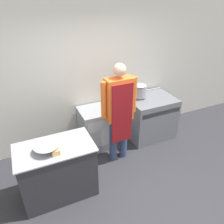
% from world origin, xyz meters
% --- Properties ---
extents(ground_plane, '(14.00, 14.00, 0.00)m').
position_xyz_m(ground_plane, '(0.00, 0.00, 0.00)').
color(ground_plane, '#2D2D33').
extents(wall_back, '(8.00, 0.05, 2.70)m').
position_xyz_m(wall_back, '(0.00, 1.87, 1.35)').
color(wall_back, silver).
rests_on(wall_back, ground_plane).
extents(prep_counter, '(1.11, 0.65, 0.88)m').
position_xyz_m(prep_counter, '(-1.03, 0.64, 0.44)').
color(prep_counter, '#2D2D33').
rests_on(prep_counter, ground_plane).
extents(stove, '(0.95, 0.76, 0.91)m').
position_xyz_m(stove, '(1.11, 1.41, 0.44)').
color(stove, slate).
rests_on(stove, ground_plane).
extents(fridge_unit, '(0.59, 0.58, 0.82)m').
position_xyz_m(fridge_unit, '(-0.08, 1.53, 0.41)').
color(fridge_unit, '#93999E').
rests_on(fridge_unit, ground_plane).
extents(person_cook, '(0.64, 0.24, 1.84)m').
position_xyz_m(person_cook, '(0.17, 1.00, 1.05)').
color(person_cook, '#38476B').
rests_on(person_cook, ground_plane).
extents(mixing_bowl, '(0.36, 0.36, 0.11)m').
position_xyz_m(mixing_bowl, '(-1.12, 0.58, 0.94)').
color(mixing_bowl, '#9EA0A8').
rests_on(mixing_bowl, prep_counter).
extents(plastic_tub, '(0.11, 0.11, 0.08)m').
position_xyz_m(plastic_tub, '(-1.03, 0.48, 0.92)').
color(plastic_tub, '#D8B266').
rests_on(plastic_tub, prep_counter).
extents(stock_pot, '(0.28, 0.28, 0.27)m').
position_xyz_m(stock_pot, '(0.89, 1.55, 1.04)').
color(stock_pot, '#9EA0A8').
rests_on(stock_pot, stove).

